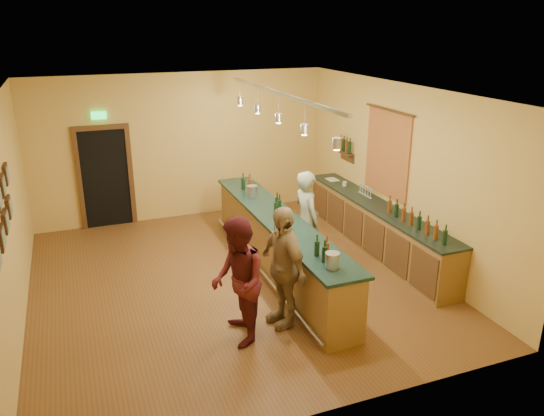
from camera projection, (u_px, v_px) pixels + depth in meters
name	position (u px, v px, depth m)	size (l,w,h in m)	color
floor	(232.00, 280.00, 9.12)	(7.00, 7.00, 0.00)	brown
ceiling	(226.00, 92.00, 8.05)	(6.50, 7.00, 0.02)	silver
wall_back	(183.00, 147.00, 11.66)	(6.50, 0.02, 3.20)	#DCAE52
wall_front	(326.00, 288.00, 5.51)	(6.50, 0.02, 3.20)	#DCAE52
wall_left	(8.00, 217.00, 7.48)	(0.02, 7.00, 3.20)	#DCAE52
wall_right	(399.00, 172.00, 9.70)	(0.02, 7.00, 3.20)	#DCAE52
doorway	(105.00, 175.00, 11.22)	(1.15, 0.09, 2.48)	black
tapestry	(387.00, 154.00, 9.96)	(0.03, 1.40, 1.60)	#AB2322
bottle_shelf	(345.00, 147.00, 11.32)	(0.17, 0.55, 0.54)	#492F15
picture_grid	(3.00, 210.00, 6.72)	(0.06, 2.20, 0.70)	#382111
back_counter	(377.00, 227.00, 10.13)	(0.60, 4.55, 1.27)	brown
tasting_bar	(278.00, 241.00, 9.21)	(0.73, 5.10, 1.38)	brown
pendant_track	(279.00, 103.00, 8.42)	(0.11, 4.60, 0.50)	silver
bartender	(307.00, 220.00, 9.32)	(0.66, 0.43, 1.80)	gray
customer_a	(238.00, 282.00, 7.13)	(0.88, 0.68, 1.81)	#59191E
customer_b	(283.00, 267.00, 7.56)	(1.06, 0.44, 1.81)	#997A51
bar_stool	(271.00, 204.00, 11.43)	(0.30, 0.30, 0.62)	#915F41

